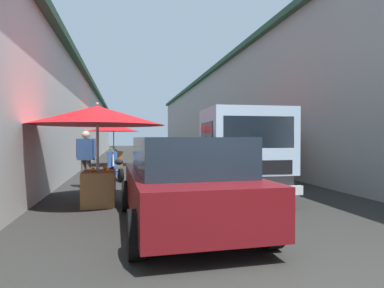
{
  "coord_description": "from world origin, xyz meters",
  "views": [
    {
      "loc": [
        -2.53,
        1.88,
        1.44
      ],
      "look_at": [
        8.41,
        -0.39,
        1.23
      ],
      "focal_mm": 30.74,
      "sensor_mm": 36.0,
      "label": 1
    }
  ],
  "objects_px": {
    "fruit_stall_near_left": "(98,124)",
    "plastic_stool": "(215,159)",
    "fruit_stall_far_right": "(252,127)",
    "vendor_by_crates": "(86,155)",
    "vendor_in_shade": "(220,149)",
    "hatchback_car": "(184,181)",
    "delivery_truck": "(236,155)",
    "fruit_stall_mid_lane": "(114,132)",
    "parked_scooter": "(116,167)"
  },
  "relations": [
    {
      "from": "fruit_stall_mid_lane",
      "to": "vendor_in_shade",
      "type": "bearing_deg",
      "value": -119.47
    },
    {
      "from": "fruit_stall_far_right",
      "to": "vendor_by_crates",
      "type": "bearing_deg",
      "value": 100.25
    },
    {
      "from": "vendor_by_crates",
      "to": "plastic_stool",
      "type": "distance_m",
      "value": 9.12
    },
    {
      "from": "hatchback_car",
      "to": "vendor_by_crates",
      "type": "height_order",
      "value": "vendor_by_crates"
    },
    {
      "from": "plastic_stool",
      "to": "delivery_truck",
      "type": "bearing_deg",
      "value": 167.15
    },
    {
      "from": "fruit_stall_near_left",
      "to": "hatchback_car",
      "type": "distance_m",
      "value": 2.73
    },
    {
      "from": "fruit_stall_mid_lane",
      "to": "delivery_truck",
      "type": "relative_size",
      "value": 0.52
    },
    {
      "from": "hatchback_car",
      "to": "vendor_by_crates",
      "type": "bearing_deg",
      "value": 24.13
    },
    {
      "from": "vendor_by_crates",
      "to": "vendor_in_shade",
      "type": "height_order",
      "value": "vendor_by_crates"
    },
    {
      "from": "fruit_stall_far_right",
      "to": "hatchback_car",
      "type": "xyz_separation_m",
      "value": [
        -5.48,
        3.38,
        -1.08
      ]
    },
    {
      "from": "delivery_truck",
      "to": "parked_scooter",
      "type": "xyz_separation_m",
      "value": [
        4.06,
        2.89,
        -0.59
      ]
    },
    {
      "from": "fruit_stall_mid_lane",
      "to": "delivery_truck",
      "type": "xyz_separation_m",
      "value": [
        -9.86,
        -3.13,
        -0.69
      ]
    },
    {
      "from": "vendor_in_shade",
      "to": "vendor_by_crates",
      "type": "bearing_deg",
      "value": 132.05
    },
    {
      "from": "fruit_stall_mid_lane",
      "to": "plastic_stool",
      "type": "relative_size",
      "value": 5.94
    },
    {
      "from": "fruit_stall_mid_lane",
      "to": "hatchback_car",
      "type": "relative_size",
      "value": 0.65
    },
    {
      "from": "fruit_stall_mid_lane",
      "to": "vendor_by_crates",
      "type": "height_order",
      "value": "fruit_stall_mid_lane"
    },
    {
      "from": "parked_scooter",
      "to": "vendor_by_crates",
      "type": "bearing_deg",
      "value": 156.25
    },
    {
      "from": "delivery_truck",
      "to": "vendor_by_crates",
      "type": "distance_m",
      "value": 4.32
    },
    {
      "from": "fruit_stall_near_left",
      "to": "parked_scooter",
      "type": "distance_m",
      "value": 4.46
    },
    {
      "from": "vendor_in_shade",
      "to": "fruit_stall_near_left",
      "type": "bearing_deg",
      "value": 146.34
    },
    {
      "from": "delivery_truck",
      "to": "plastic_stool",
      "type": "height_order",
      "value": "delivery_truck"
    },
    {
      "from": "fruit_stall_far_right",
      "to": "vendor_by_crates",
      "type": "xyz_separation_m",
      "value": [
        -0.98,
        5.39,
        -0.86
      ]
    },
    {
      "from": "vendor_in_shade",
      "to": "fruit_stall_far_right",
      "type": "bearing_deg",
      "value": 179.99
    },
    {
      "from": "fruit_stall_near_left",
      "to": "fruit_stall_mid_lane",
      "type": "height_order",
      "value": "fruit_stall_mid_lane"
    },
    {
      "from": "fruit_stall_near_left",
      "to": "plastic_stool",
      "type": "bearing_deg",
      "value": -29.15
    },
    {
      "from": "plastic_stool",
      "to": "fruit_stall_mid_lane",
      "type": "bearing_deg",
      "value": 83.63
    },
    {
      "from": "fruit_stall_near_left",
      "to": "plastic_stool",
      "type": "height_order",
      "value": "fruit_stall_near_left"
    },
    {
      "from": "vendor_by_crates",
      "to": "plastic_stool",
      "type": "xyz_separation_m",
      "value": [
        7.01,
        -5.8,
        -0.62
      ]
    },
    {
      "from": "fruit_stall_mid_lane",
      "to": "plastic_stool",
      "type": "xyz_separation_m",
      "value": [
        -0.59,
        -5.24,
        -1.4
      ]
    },
    {
      "from": "fruit_stall_near_left",
      "to": "delivery_truck",
      "type": "xyz_separation_m",
      "value": [
        0.2,
        -3.17,
        -0.7
      ]
    },
    {
      "from": "vendor_in_shade",
      "to": "plastic_stool",
      "type": "distance_m",
      "value": 2.27
    },
    {
      "from": "parked_scooter",
      "to": "plastic_stool",
      "type": "xyz_separation_m",
      "value": [
        5.22,
        -5.01,
        -0.12
      ]
    },
    {
      "from": "hatchback_car",
      "to": "fruit_stall_mid_lane",
      "type": "bearing_deg",
      "value": 6.88
    },
    {
      "from": "fruit_stall_mid_lane",
      "to": "vendor_in_shade",
      "type": "height_order",
      "value": "fruit_stall_mid_lane"
    },
    {
      "from": "delivery_truck",
      "to": "fruit_stall_far_right",
      "type": "bearing_deg",
      "value": -27.84
    },
    {
      "from": "vendor_in_shade",
      "to": "parked_scooter",
      "type": "bearing_deg",
      "value": 123.7
    },
    {
      "from": "hatchback_car",
      "to": "delivery_truck",
      "type": "distance_m",
      "value": 2.81
    },
    {
      "from": "vendor_by_crates",
      "to": "vendor_in_shade",
      "type": "bearing_deg",
      "value": -47.95
    },
    {
      "from": "fruit_stall_far_right",
      "to": "delivery_truck",
      "type": "height_order",
      "value": "fruit_stall_far_right"
    },
    {
      "from": "fruit_stall_mid_lane",
      "to": "vendor_by_crates",
      "type": "xyz_separation_m",
      "value": [
        -7.6,
        0.56,
        -0.78
      ]
    },
    {
      "from": "fruit_stall_far_right",
      "to": "vendor_by_crates",
      "type": "relative_size",
      "value": 1.68
    },
    {
      "from": "fruit_stall_far_right",
      "to": "fruit_stall_mid_lane",
      "type": "height_order",
      "value": "fruit_stall_far_right"
    },
    {
      "from": "hatchback_car",
      "to": "delivery_truck",
      "type": "height_order",
      "value": "delivery_truck"
    },
    {
      "from": "vendor_by_crates",
      "to": "vendor_in_shade",
      "type": "relative_size",
      "value": 1.0
    },
    {
      "from": "fruit_stall_mid_lane",
      "to": "parked_scooter",
      "type": "distance_m",
      "value": 5.95
    },
    {
      "from": "hatchback_car",
      "to": "fruit_stall_near_left",
      "type": "bearing_deg",
      "value": 36.46
    },
    {
      "from": "plastic_stool",
      "to": "vendor_by_crates",
      "type": "bearing_deg",
      "value": 140.42
    },
    {
      "from": "hatchback_car",
      "to": "delivery_truck",
      "type": "xyz_separation_m",
      "value": [
        2.24,
        -1.66,
        0.3
      ]
    },
    {
      "from": "fruit_stall_near_left",
      "to": "fruit_stall_far_right",
      "type": "relative_size",
      "value": 1.04
    },
    {
      "from": "fruit_stall_far_right",
      "to": "hatchback_car",
      "type": "relative_size",
      "value": 0.7
    }
  ]
}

